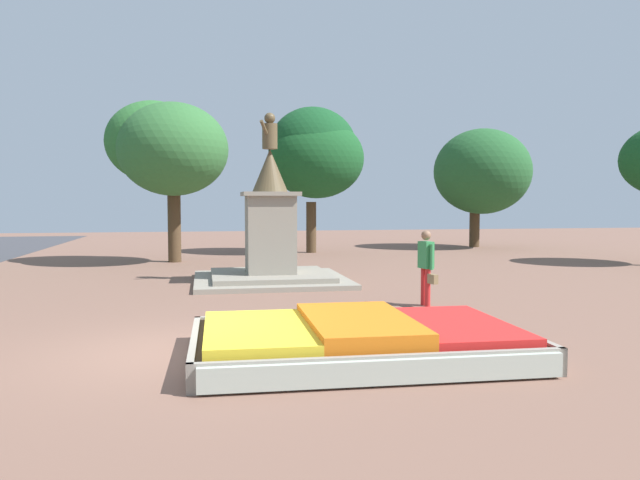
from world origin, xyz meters
TOP-DOWN VIEW (x-y plane):
  - ground_plane at (0.00, 0.00)m, footprint 81.38×81.38m
  - flower_planter at (2.90, -0.80)m, footprint 5.28×3.50m
  - statue_monument at (2.51, 8.51)m, footprint 4.54×4.54m
  - pedestrian_with_handbag at (5.64, 3.56)m, footprint 0.30×0.72m
  - park_tree_far_left at (5.63, 18.40)m, footprint 4.42×4.41m
  - park_tree_behind_statue at (-0.89, 14.94)m, footprint 4.78×4.79m
  - park_tree_street_side at (14.87, 20.07)m, footprint 4.97×5.10m

SIDE VIEW (x-z plane):
  - ground_plane at x=0.00m, z-range 0.00..0.00m
  - flower_planter at x=2.90m, z-range -0.05..0.57m
  - pedestrian_with_handbag at x=5.64m, z-range 0.12..1.89m
  - statue_monument at x=2.51m, z-range -1.30..3.78m
  - park_tree_street_side at x=14.87m, z-range 0.97..7.16m
  - park_tree_behind_statue at x=-0.89m, z-range 1.36..7.76m
  - park_tree_far_left at x=5.63m, z-range 1.24..8.06m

